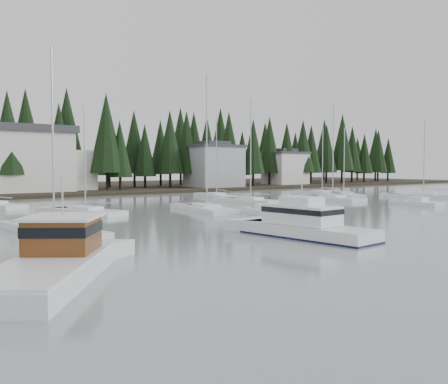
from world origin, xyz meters
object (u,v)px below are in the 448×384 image
object	(u,v)px
sailboat_12	(344,196)
runabout_2	(418,204)
cabin_cruiser_center	(305,228)
sailboat_6	(207,211)
sailboat_5	(216,197)
sailboat_4	(423,197)
sailboat_8	(54,233)
sailboat_1	(251,202)
harbor_inn	(4,160)
runabout_1	(265,213)
house_east_a	(214,165)
sailboat_0	(86,214)
house_east_b	(285,167)
sailboat_10	(333,200)
lobster_boat_brown	(50,267)
sailboat_11	(322,195)

from	to	relation	value
sailboat_12	runabout_2	size ratio (longest dim) A/B	1.88
cabin_cruiser_center	sailboat_6	world-z (taller)	sailboat_6
sailboat_5	sailboat_12	world-z (taller)	sailboat_5
sailboat_4	sailboat_8	world-z (taller)	sailboat_8
sailboat_1	sailboat_12	size ratio (longest dim) A/B	1.23
harbor_inn	runabout_1	xyz separation A→B (m)	(12.34, -49.49, -5.64)
runabout_1	runabout_2	size ratio (longest dim) A/B	1.01
house_east_a	harbor_inn	distance (m)	39.21
sailboat_8	cabin_cruiser_center	bearing A→B (deg)	-141.73
sailboat_0	sailboat_4	size ratio (longest dim) A/B	0.93
house_east_a	sailboat_8	distance (m)	67.20
sailboat_6	sailboat_8	size ratio (longest dim) A/B	1.09
house_east_b	sailboat_10	distance (m)	47.17
sailboat_8	runabout_2	world-z (taller)	sailboat_8
sailboat_0	sailboat_12	xyz separation A→B (m)	(43.21, 3.17, -0.00)
sailboat_1	sailboat_4	distance (m)	29.10
sailboat_6	sailboat_12	size ratio (longest dim) A/B	1.32
sailboat_12	sailboat_5	bearing A→B (deg)	89.59
sailboat_1	sailboat_5	xyz separation A→B (m)	(2.60, 10.96, -0.01)
sailboat_0	sailboat_8	xyz separation A→B (m)	(-7.27, -12.59, 0.01)
house_east_b	lobster_boat_brown	xyz separation A→B (m)	(-74.82, -62.94, -3.84)
sailboat_8	sailboat_1	bearing A→B (deg)	-74.41
sailboat_10	harbor_inn	bearing A→B (deg)	45.29
sailboat_0	runabout_1	distance (m)	17.79
house_east_a	sailboat_12	world-z (taller)	sailboat_12
sailboat_10	sailboat_5	bearing A→B (deg)	40.73
sailboat_0	sailboat_6	world-z (taller)	sailboat_6
house_east_b	runabout_2	xyz separation A→B (m)	(-26.50, -50.18, -4.27)
sailboat_6	sailboat_8	world-z (taller)	sailboat_6
sailboat_4	sailboat_5	size ratio (longest dim) A/B	0.96
harbor_inn	sailboat_5	size ratio (longest dim) A/B	2.33
house_east_a	sailboat_12	distance (m)	31.56
house_east_a	runabout_1	size ratio (longest dim) A/B	1.74
harbor_inn	sailboat_8	bearing A→B (deg)	-99.96
sailboat_8	harbor_inn	bearing A→B (deg)	-19.39
sailboat_4	sailboat_10	xyz separation A→B (m)	(-15.84, 4.14, 0.01)
sailboat_0	sailboat_4	bearing A→B (deg)	-115.45
lobster_boat_brown	sailboat_4	distance (m)	66.30
sailboat_0	sailboat_10	bearing A→B (deg)	-111.65
lobster_boat_brown	sailboat_6	bearing A→B (deg)	-10.70
cabin_cruiser_center	sailboat_1	xyz separation A→B (m)	(16.90, 25.69, -0.55)
cabin_cruiser_center	sailboat_4	size ratio (longest dim) A/B	0.82
sailboat_4	harbor_inn	bearing A→B (deg)	23.66
house_east_a	sailboat_5	bearing A→B (deg)	-125.24
sailboat_1	sailboat_11	size ratio (longest dim) A/B	1.19
sailboat_4	runabout_1	size ratio (longest dim) A/B	2.00
house_east_a	sailboat_8	size ratio (longest dim) A/B	0.78
house_east_a	sailboat_1	xyz separation A→B (m)	(-18.11, -32.91, -4.82)
sailboat_5	runabout_2	xyz separation A→B (m)	(11.00, -26.23, 0.06)
house_east_b	sailboat_0	xyz separation A→B (m)	(-62.67, -36.25, -4.35)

